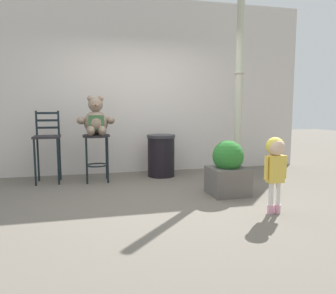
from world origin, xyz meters
TOP-DOWN VIEW (x-y plane):
  - ground_plane at (0.00, 0.00)m, footprint 24.00×24.00m
  - building_wall at (0.00, 2.09)m, footprint 6.71×0.30m
  - bar_stool_with_teddy at (-0.72, 1.30)m, footprint 0.44×0.44m
  - teddy_bear at (-0.72, 1.27)m, footprint 0.60×0.54m
  - child_walking at (1.20, -0.87)m, footprint 0.28×0.22m
  - trash_bin at (0.40, 1.45)m, footprint 0.50×0.50m
  - lamppost at (1.61, 0.93)m, footprint 0.29×0.29m
  - bar_chair_empty at (-1.49, 1.41)m, footprint 0.40×0.40m
  - planter_with_shrub at (1.03, 0.02)m, footprint 0.51×0.51m

SIDE VIEW (x-z plane):
  - ground_plane at x=0.00m, z-range 0.00..0.00m
  - planter_with_shrub at x=1.03m, z-range -0.03..0.73m
  - trash_bin at x=0.40m, z-range 0.00..0.74m
  - bar_stool_with_teddy at x=-0.72m, z-range 0.18..0.95m
  - child_walking at x=1.20m, z-range 0.20..1.08m
  - bar_chair_empty at x=-1.49m, z-range 0.10..1.26m
  - teddy_bear at x=-0.72m, z-range 0.69..1.32m
  - lamppost at x=1.61m, z-range -0.30..2.79m
  - building_wall at x=0.00m, z-range 0.00..3.21m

